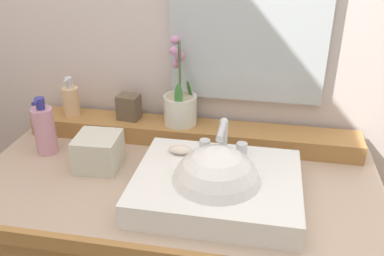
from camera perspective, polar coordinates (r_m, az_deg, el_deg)
The scene contains 9 objects.
back_ledge at distance 1.43m, azimuth -0.18°, elevation -0.69°, with size 1.13×0.12×0.06m, color #A8743D.
sink_basin at distance 1.14m, azimuth 3.38°, elevation -8.31°, with size 0.45×0.36×0.28m.
soap_bar at distance 1.23m, azimuth -1.60°, elevation -2.97°, with size 0.07×0.04×0.02m, color beige.
potted_plant at distance 1.40m, azimuth -1.64°, elevation 3.31°, with size 0.11×0.11×0.30m.
soap_dispenser at distance 1.53m, azimuth -16.31°, elevation 3.71°, with size 0.06×0.06×0.14m.
trinket_box at distance 1.46m, azimuth -8.68°, elevation 2.87°, with size 0.07×0.06×0.09m, color brown.
lotion_bottle at distance 1.42m, azimuth -19.62°, elevation -0.20°, with size 0.07×0.07×0.19m.
tissue_box at distance 1.31m, azimuth -12.74°, elevation -3.18°, with size 0.13×0.13×0.11m, color beige.
mirror at distance 1.35m, azimuth 7.82°, elevation 15.05°, with size 0.50×0.02×0.56m, color silver.
Camera 1 is at (0.24, -1.02, 1.55)m, focal length 38.77 mm.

